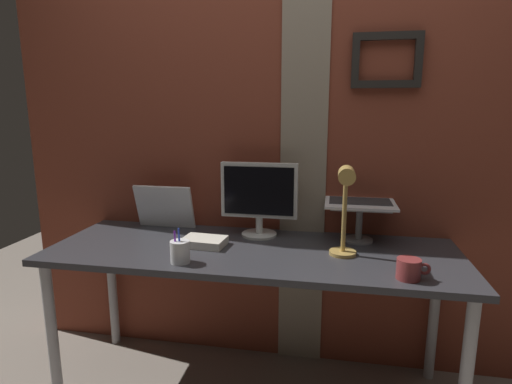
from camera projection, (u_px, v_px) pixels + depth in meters
brick_wall_back at (291, 118)px, 2.17m from camera, size 3.01×0.16×2.66m
desk at (252, 264)px, 1.96m from camera, size 1.90×0.66×0.74m
monitor at (259, 195)px, 2.10m from camera, size 0.39×0.18×0.38m
laptop_stand at (359, 216)px, 2.03m from camera, size 0.28×0.22×0.18m
laptop at (360, 189)px, 2.08m from camera, size 0.33×0.33×0.23m
whiteboard_panel at (165, 207)px, 2.25m from camera, size 0.32×0.08×0.24m
desk_lamp at (345, 202)px, 1.76m from camera, size 0.12×0.20×0.41m
pen_cup at (180, 252)px, 1.76m from camera, size 0.08×0.08×0.15m
coffee_mug at (409, 269)px, 1.59m from camera, size 0.13×0.09×0.08m
paper_clutter_stack at (204, 242)px, 1.98m from camera, size 0.21×0.16×0.04m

